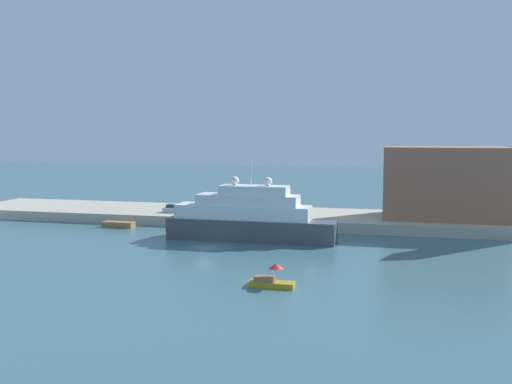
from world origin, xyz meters
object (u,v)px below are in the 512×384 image
person_figure (189,210)px  small_motorboat (271,280)px  mooring_bollard (245,216)px  large_yacht (249,218)px  work_barge (119,224)px  harbor_building (444,183)px  parked_car (175,209)px

person_figure → small_motorboat: bearing=-58.3°
mooring_bollard → small_motorboat: bearing=-70.6°
large_yacht → work_barge: size_ratio=4.70×
work_barge → harbor_building: bearing=12.9°
work_barge → mooring_bollard: 21.80m
parked_car → mooring_bollard: bearing=-16.6°
large_yacht → work_barge: 25.54m
parked_car → work_barge: bearing=-131.5°
work_barge → parked_car: bearing=48.5°
harbor_building → mooring_bollard: bearing=-165.4°
parked_car → mooring_bollard: (14.21, -4.23, -0.27)m
person_figure → large_yacht: bearing=-41.2°
harbor_building → mooring_bollard: 34.18m
small_motorboat → work_barge: 45.95m
small_motorboat → mooring_bollard: small_motorboat is taller
mooring_bollard → large_yacht: bearing=-71.5°
person_figure → mooring_bollard: size_ratio=2.37×
harbor_building → small_motorboat: bearing=-114.9°
work_barge → mooring_bollard: bearing=10.3°
person_figure → work_barge: bearing=-147.7°
work_barge → person_figure: size_ratio=3.24×
small_motorboat → mooring_bollard: size_ratio=6.83×
large_yacht → person_figure: size_ratio=15.23×
work_barge → small_motorboat: bearing=-42.8°
large_yacht → harbor_building: 34.87m
small_motorboat → large_yacht: bearing=109.7°
large_yacht → parked_car: size_ratio=5.64×
large_yacht → parked_car: 22.47m
small_motorboat → work_barge: size_ratio=0.89×
small_motorboat → work_barge: bearing=137.2°
harbor_building → parked_car: bearing=-174.8°
parked_car → person_figure: (3.21, -1.55, 0.15)m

